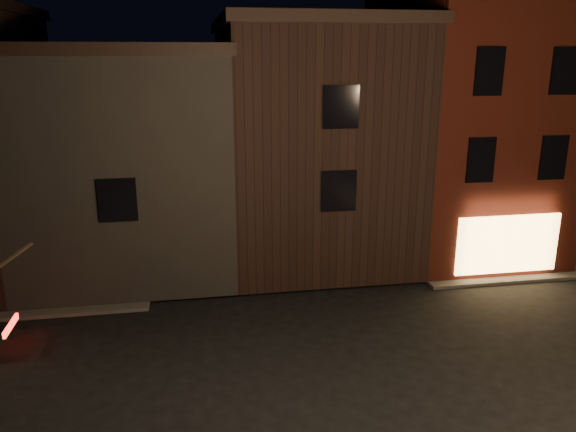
% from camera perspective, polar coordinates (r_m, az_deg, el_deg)
% --- Properties ---
extents(ground, '(120.00, 120.00, 0.00)m').
position_cam_1_polar(ground, '(15.30, 4.60, -16.25)').
color(ground, black).
rests_on(ground, ground).
extents(sidewalk_far_right, '(30.00, 30.00, 0.12)m').
position_cam_1_polar(sidewalk_far_right, '(40.83, 25.35, 3.10)').
color(sidewalk_far_right, '#2D2B28').
rests_on(sidewalk_far_right, ground).
extents(corner_building, '(6.50, 8.50, 10.50)m').
position_cam_1_polar(corner_building, '(24.88, 17.61, 8.98)').
color(corner_building, '#45140C').
rests_on(corner_building, ground).
extents(row_building_a, '(7.30, 10.30, 9.40)m').
position_cam_1_polar(row_building_a, '(23.72, 2.09, 8.02)').
color(row_building_a, black).
rests_on(row_building_a, ground).
extents(row_building_b, '(7.80, 10.30, 8.40)m').
position_cam_1_polar(row_building_b, '(23.42, -15.66, 6.09)').
color(row_building_b, black).
rests_on(row_building_b, ground).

